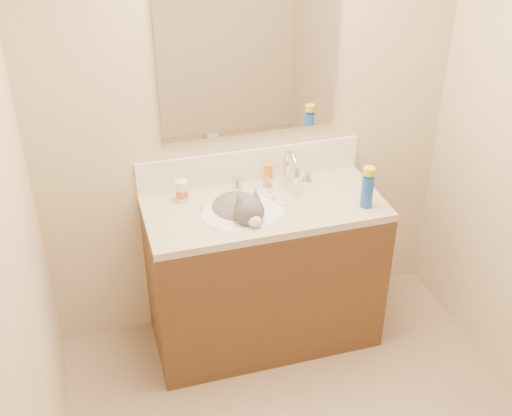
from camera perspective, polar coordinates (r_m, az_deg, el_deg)
room_shell at (r=2.11m, az=8.69°, el=1.70°), size 2.24×2.54×2.52m
vanity_cabinet at (r=3.46m, az=0.72°, el=-6.09°), size 1.20×0.55×0.82m
counter_slab at (r=3.22m, az=0.78°, el=-0.00°), size 1.20×0.55×0.04m
basin at (r=3.19m, az=-1.14°, el=-1.36°), size 0.45×0.36×0.14m
faucet at (r=3.33m, az=3.07°, el=3.19°), size 0.28×0.20×0.21m
cat at (r=3.19m, az=-1.48°, el=-0.58°), size 0.36×0.42×0.32m
backsplash at (r=3.38m, az=-0.52°, el=3.82°), size 1.20×0.02×0.18m
mirror at (r=3.15m, az=-0.57°, el=13.37°), size 0.90×0.02×0.80m
pill_bottle at (r=3.23m, az=-6.60°, el=1.51°), size 0.07×0.07×0.11m
pill_label at (r=3.24m, az=-6.59°, el=1.34°), size 0.07×0.07×0.04m
silver_jar at (r=3.34m, az=-1.64°, el=2.20°), size 0.06×0.06×0.05m
amber_bottle at (r=3.38m, az=1.11°, el=3.11°), size 0.06×0.06×0.11m
toothbrush at (r=3.24m, az=1.64°, el=0.77°), size 0.08×0.14×0.01m
toothbrush_head at (r=3.24m, az=1.64°, el=0.79°), size 0.02×0.03×0.01m
spray_can at (r=3.20m, az=9.84°, el=1.43°), size 0.07×0.07×0.16m
spray_cap at (r=3.14m, az=10.03°, el=3.25°), size 0.07×0.07×0.04m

